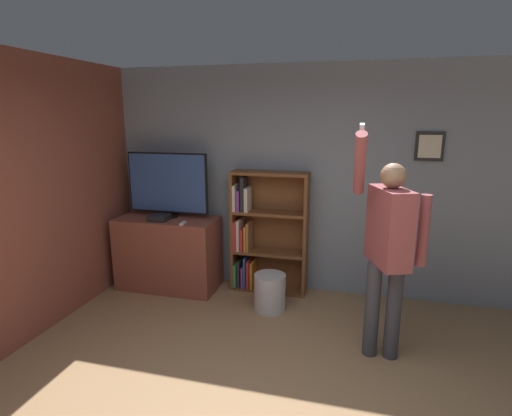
# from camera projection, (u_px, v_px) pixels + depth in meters

# --- Properties ---
(wall_back) EXTENTS (6.68, 0.09, 2.70)m
(wall_back) POSITION_uv_depth(u_px,v_px,m) (304.00, 181.00, 4.75)
(wall_back) COLOR gray
(wall_back) RESTS_ON ground_plane
(wall_side_brick) EXTENTS (0.06, 4.26, 2.70)m
(wall_side_brick) POSITION_uv_depth(u_px,v_px,m) (53.00, 193.00, 4.06)
(wall_side_brick) COLOR brown
(wall_side_brick) RESTS_ON ground_plane
(tv_ledge) EXTENTS (1.23, 0.58, 0.89)m
(tv_ledge) POSITION_uv_depth(u_px,v_px,m) (169.00, 253.00, 4.97)
(tv_ledge) COLOR brown
(tv_ledge) RESTS_ON ground_plane
(television) EXTENTS (1.02, 0.22, 0.79)m
(television) POSITION_uv_depth(u_px,v_px,m) (168.00, 184.00, 4.84)
(television) COLOR black
(television) RESTS_ON tv_ledge
(game_console) EXTENTS (0.23, 0.22, 0.06)m
(game_console) POSITION_uv_depth(u_px,v_px,m) (159.00, 218.00, 4.77)
(game_console) COLOR black
(game_console) RESTS_ON tv_ledge
(remote_loose) EXTENTS (0.05, 0.14, 0.02)m
(remote_loose) POSITION_uv_depth(u_px,v_px,m) (183.00, 223.00, 4.61)
(remote_loose) COLOR white
(remote_loose) RESTS_ON tv_ledge
(bookshelf) EXTENTS (0.92, 0.28, 1.48)m
(bookshelf) POSITION_uv_depth(u_px,v_px,m) (261.00, 235.00, 4.85)
(bookshelf) COLOR brown
(bookshelf) RESTS_ON ground_plane
(person) EXTENTS (0.63, 0.60, 2.06)m
(person) POSITION_uv_depth(u_px,v_px,m) (388.00, 243.00, 3.37)
(person) COLOR #383842
(person) RESTS_ON ground_plane
(waste_bin) EXTENTS (0.35, 0.35, 0.41)m
(waste_bin) POSITION_uv_depth(u_px,v_px,m) (270.00, 292.00, 4.42)
(waste_bin) COLOR #B7B7BC
(waste_bin) RESTS_ON ground_plane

